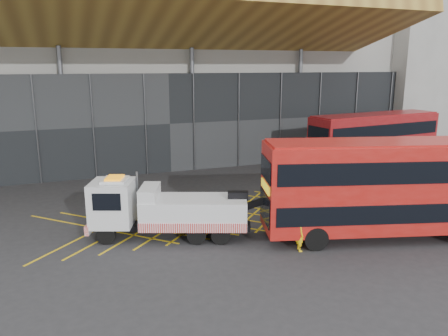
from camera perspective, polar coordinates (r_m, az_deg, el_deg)
name	(u,v)px	position (r m, az deg, el deg)	size (l,w,h in m)	color
ground_plane	(185,218)	(25.54, -5.15, -6.52)	(120.00, 120.00, 0.00)	#2B2B2E
road_markings	(223,213)	(26.24, -0.07, -5.91)	(21.56, 7.16, 0.01)	yellow
construction_building	(149,61)	(42.40, -9.72, 13.57)	(55.00, 23.97, 18.00)	gray
east_building	(422,53)	(54.82, 24.43, 13.57)	(15.00, 12.00, 20.00)	gray
recovery_truck	(163,209)	(22.45, -7.96, -5.36)	(9.16, 4.91, 3.26)	black
bus_towed	(387,185)	(23.32, 20.52, -2.09)	(12.63, 6.09, 5.03)	#AD140F
bus_second	(374,140)	(38.11, 19.00, 3.54)	(11.98, 4.03, 4.78)	maroon
worker	(300,235)	(21.23, 9.91, -8.61)	(0.57, 0.38, 1.57)	yellow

